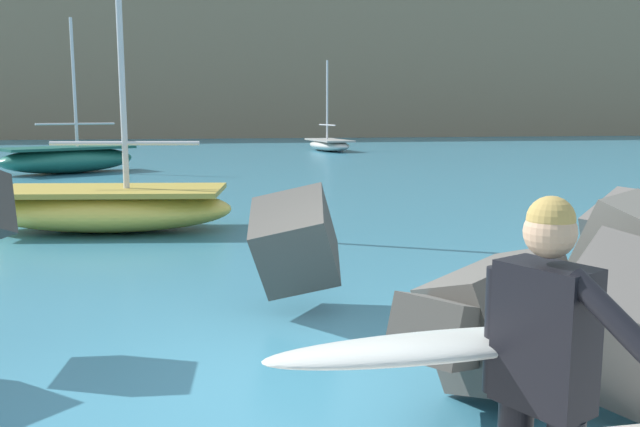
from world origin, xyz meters
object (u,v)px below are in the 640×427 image
at_px(boat_near_left, 329,144).
at_px(boat_near_centre, 68,159).
at_px(boat_mid_right, 109,206).
at_px(mooring_buoy_outer, 340,148).
at_px(mooring_buoy_inner, 42,153).
at_px(surfer_with_board, 516,369).

bearing_deg(boat_near_left, boat_near_centre, -134.66).
xyz_separation_m(boat_mid_right, mooring_buoy_outer, (10.40, 25.96, -0.27)).
bearing_deg(boat_near_left, mooring_buoy_inner, -170.54).
xyz_separation_m(boat_mid_right, mooring_buoy_inner, (-6.46, 24.57, -0.27)).
bearing_deg(mooring_buoy_inner, boat_near_centre, -73.00).
distance_m(boat_near_centre, boat_mid_right, 14.30).
relative_size(boat_mid_right, mooring_buoy_inner, 15.82).
height_order(boat_near_left, mooring_buoy_outer, boat_near_left).
relative_size(boat_near_left, mooring_buoy_inner, 12.74).
bearing_deg(surfer_with_board, mooring_buoy_outer, 78.76).
relative_size(boat_near_centre, boat_mid_right, 0.86).
distance_m(surfer_with_board, mooring_buoy_outer, 37.94).
bearing_deg(mooring_buoy_outer, boat_near_centre, -138.56).
bearing_deg(boat_mid_right, boat_near_centre, 102.98).
relative_size(boat_near_centre, mooring_buoy_inner, 13.67).
bearing_deg(boat_mid_right, mooring_buoy_outer, 68.16).
xyz_separation_m(boat_near_left, mooring_buoy_inner, (-16.47, -2.74, -0.20)).
height_order(surfer_with_board, boat_mid_right, boat_mid_right).
height_order(surfer_with_board, mooring_buoy_outer, surfer_with_board).
xyz_separation_m(boat_near_left, boat_near_centre, (-13.22, -13.38, 0.15)).
bearing_deg(boat_near_left, boat_mid_right, -110.11).
bearing_deg(boat_near_centre, boat_near_left, 45.34).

